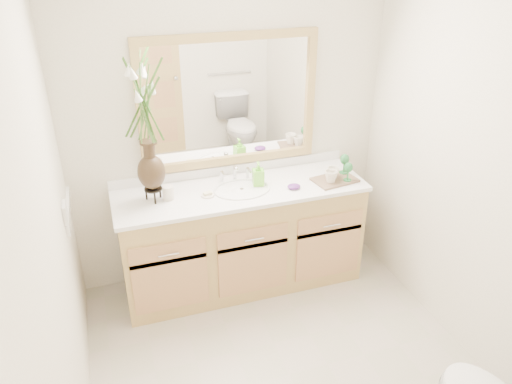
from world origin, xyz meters
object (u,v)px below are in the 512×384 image
object	(u,v)px
tumbler	(168,193)
flower_vase	(145,115)
tray	(335,180)
soap_bottle	(258,175)

from	to	relation	value
tumbler	flower_vase	bearing A→B (deg)	170.96
flower_vase	tumbler	world-z (taller)	flower_vase
tumbler	tray	xyz separation A→B (m)	(1.23, -0.10, -0.04)
flower_vase	tray	world-z (taller)	flower_vase
tumbler	tray	size ratio (longest dim) A/B	0.31
tumbler	soap_bottle	distance (m)	0.67
soap_bottle	tray	bearing A→B (deg)	-2.71
soap_bottle	tray	world-z (taller)	soap_bottle
flower_vase	tumbler	bearing A→B (deg)	-9.04
flower_vase	soap_bottle	distance (m)	0.93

